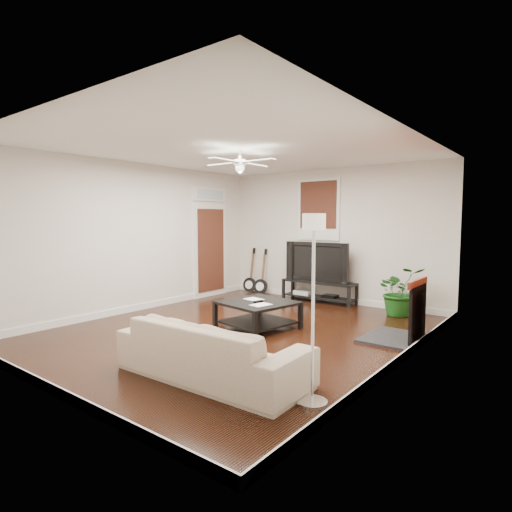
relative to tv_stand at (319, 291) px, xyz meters
The scene contains 14 objects.
room 3.02m from the tv_stand, 86.76° to the right, with size 5.01×6.01×2.81m.
brick_accent 3.40m from the tv_stand, 33.94° to the right, with size 0.02×2.20×2.80m, color #A64735.
fireplace 2.96m from the tv_stand, 37.06° to the right, with size 0.80×1.10×0.92m, color black.
window_back 1.74m from the tv_stand, 126.93° to the left, with size 1.00×0.06×1.30m, color #38180F.
door_left 2.67m from the tv_stand, 159.09° to the right, with size 0.08×1.00×2.50m, color white.
tv_stand is the anchor object (origin of this frame).
tv 0.64m from the tv_stand, 90.00° to the left, with size 1.43×0.19×0.83m, color black.
coffee_table 2.50m from the tv_stand, 83.79° to the right, with size 1.03×1.03×0.43m, color black.
sofa 4.62m from the tv_stand, 75.53° to the right, with size 2.21×0.86×0.65m, color tan.
floor_lamp 5.01m from the tv_stand, 61.65° to the right, with size 0.30×0.30×1.80m, color silver, non-canonical shape.
potted_plant 1.81m from the tv_stand, ahead, with size 0.81×0.70×0.90m, color #175117.
guitar_left 1.87m from the tv_stand, behind, with size 0.33×0.24×1.08m, color black, non-canonical shape.
guitar_right 1.53m from the tv_stand, behind, with size 0.33×0.24×1.08m, color black, non-canonical shape.
ceiling_fan 3.66m from the tv_stand, 86.76° to the right, with size 1.24×1.24×0.32m, color white, non-canonical shape.
Camera 1 is at (4.10, -4.92, 1.74)m, focal length 29.23 mm.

